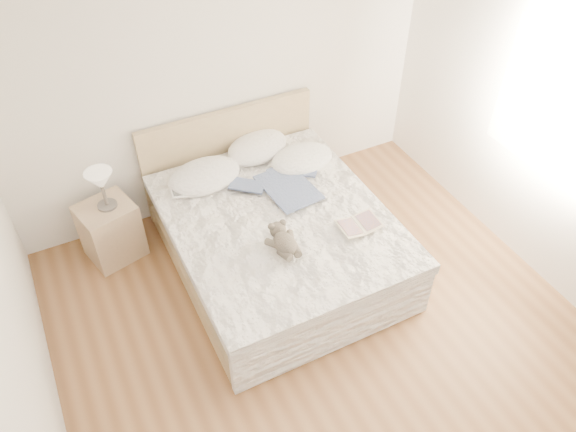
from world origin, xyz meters
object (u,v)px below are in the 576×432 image
object	(u,v)px
table_lamp	(101,182)
childrens_book	(359,225)
teddy_bear	(285,249)
photo_book	(187,189)
bed	(275,235)
nightstand	(111,231)

from	to	relation	value
table_lamp	childrens_book	distance (m)	2.13
table_lamp	teddy_bear	bearing A→B (deg)	-47.99
table_lamp	photo_book	bearing A→B (deg)	-14.16
table_lamp	teddy_bear	size ratio (longest dim) A/B	1.18
bed	teddy_bear	world-z (taller)	bed
bed	table_lamp	bearing A→B (deg)	149.73
nightstand	bed	bearing A→B (deg)	-29.56
bed	nightstand	size ratio (longest dim) A/B	3.83
childrens_book	table_lamp	bearing A→B (deg)	146.39
nightstand	childrens_book	distance (m)	2.18
teddy_bear	photo_book	bearing A→B (deg)	109.86
photo_book	teddy_bear	distance (m)	1.13
table_lamp	photo_book	size ratio (longest dim) A/B	1.24
table_lamp	photo_book	xyz separation A→B (m)	(0.66, -0.17, -0.19)
table_lamp	teddy_bear	xyz separation A→B (m)	(1.09, -1.21, -0.17)
table_lamp	photo_book	distance (m)	0.70
nightstand	photo_book	world-z (taller)	photo_book
bed	table_lamp	world-z (taller)	bed
childrens_book	bed	bearing A→B (deg)	137.06
nightstand	childrens_book	world-z (taller)	childrens_book
nightstand	teddy_bear	world-z (taller)	teddy_bear
bed	teddy_bear	size ratio (longest dim) A/B	6.97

